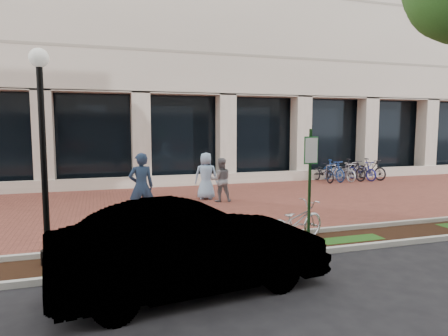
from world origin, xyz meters
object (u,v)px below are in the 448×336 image
object	(u,v)px
lamppost	(43,145)
bollard	(357,170)
pedestrian_left	(141,187)
bike_rack_cluster	(347,171)
locked_bicycle	(296,221)
sedan_near_curb	(192,247)
parking_sign	(310,173)
pedestrian_right	(206,176)
pedestrian_mid	(221,180)

from	to	relation	value
lamppost	bollard	bearing A→B (deg)	32.84
pedestrian_left	bollard	size ratio (longest dim) A/B	2.03
lamppost	bike_rack_cluster	bearing A→B (deg)	33.97
locked_bicycle	sedan_near_curb	distance (m)	3.66
parking_sign	bollard	distance (m)	12.06
pedestrian_right	bike_rack_cluster	bearing A→B (deg)	-141.94
pedestrian_mid	bollard	world-z (taller)	pedestrian_mid
lamppost	locked_bicycle	xyz separation A→B (m)	(5.43, 0.01, -1.89)
lamppost	bollard	distance (m)	16.11
parking_sign	sedan_near_curb	size ratio (longest dim) A/B	0.59
parking_sign	lamppost	distance (m)	5.61
parking_sign	pedestrian_mid	size ratio (longest dim) A/B	1.68
bollard	lamppost	bearing A→B (deg)	-147.16
lamppost	pedestrian_right	xyz separation A→B (m)	(4.81, 5.90, -1.48)
pedestrian_left	sedan_near_curb	distance (m)	5.34
pedestrian_left	bike_rack_cluster	size ratio (longest dim) A/B	0.55
bike_rack_cluster	sedan_near_curb	distance (m)	14.96
parking_sign	locked_bicycle	xyz separation A→B (m)	(-0.13, 0.39, -1.20)
parking_sign	sedan_near_curb	xyz separation A→B (m)	(-3.14, -1.68, -0.93)
locked_bicycle	bollard	xyz separation A→B (m)	(8.02, 8.66, 0.02)
bike_rack_cluster	bollard	bearing A→B (deg)	-4.36
locked_bicycle	bike_rack_cluster	size ratio (longest dim) A/B	0.51
pedestrian_left	bollard	world-z (taller)	pedestrian_left
lamppost	locked_bicycle	size ratio (longest dim) A/B	2.32
pedestrian_mid	bike_rack_cluster	size ratio (longest dim) A/B	0.45
pedestrian_left	parking_sign	bearing A→B (deg)	131.08
lamppost	sedan_near_curb	size ratio (longest dim) A/B	0.93
bike_rack_cluster	pedestrian_left	bearing A→B (deg)	-159.04
sedan_near_curb	pedestrian_right	bearing A→B (deg)	-23.81
pedestrian_left	pedestrian_mid	size ratio (longest dim) A/B	1.24
parking_sign	bike_rack_cluster	world-z (taller)	parking_sign
locked_bicycle	pedestrian_right	size ratio (longest dim) A/B	1.03
locked_bicycle	pedestrian_mid	bearing A→B (deg)	-17.23
lamppost	pedestrian_left	size ratio (longest dim) A/B	2.12
pedestrian_right	sedan_near_curb	size ratio (longest dim) A/B	0.39
pedestrian_right	parking_sign	bearing A→B (deg)	115.91
pedestrian_mid	bike_rack_cluster	distance (m)	8.38
pedestrian_mid	pedestrian_left	bearing A→B (deg)	41.44
locked_bicycle	pedestrian_mid	xyz separation A→B (m)	(-0.23, 5.26, 0.32)
locked_bicycle	bollard	bearing A→B (deg)	-62.53
pedestrian_left	bollard	xyz separation A→B (m)	(11.28, 5.40, -0.49)
locked_bicycle	bollard	size ratio (longest dim) A/B	1.86
lamppost	pedestrian_mid	bearing A→B (deg)	45.46
locked_bicycle	lamppost	bearing A→B (deg)	70.40
pedestrian_right	bike_rack_cluster	world-z (taller)	pedestrian_right
pedestrian_mid	pedestrian_right	size ratio (longest dim) A/B	0.90
parking_sign	locked_bicycle	world-z (taller)	parking_sign
pedestrian_mid	bike_rack_cluster	xyz separation A→B (m)	(7.66, 3.38, -0.28)
sedan_near_curb	bollard	bearing A→B (deg)	-52.85
pedestrian_right	lamppost	bearing A→B (deg)	69.94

